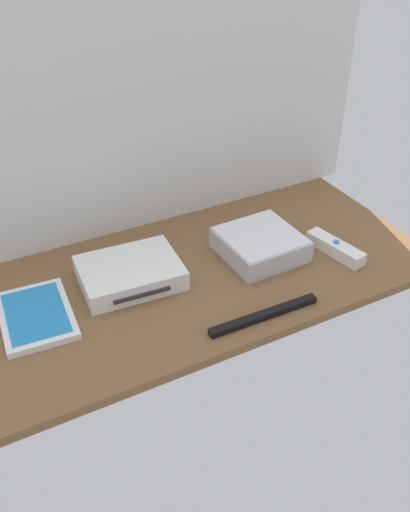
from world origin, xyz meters
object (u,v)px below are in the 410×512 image
game_console (130,273)px  sensor_bar (264,315)px  mini_computer (261,245)px  remote_wand (335,248)px  game_case (36,315)px

game_console → sensor_bar: size_ratio=0.92×
game_console → sensor_bar: (18.84, -23.36, -1.50)cm
game_console → mini_computer: (29.98, -4.44, 0.44)cm
remote_wand → sensor_bar: bearing=-167.9°
remote_wand → sensor_bar: 28.77cm
mini_computer → game_case: 50.98cm
remote_wand → game_case: bearing=160.9°
mini_computer → remote_wand: (15.32, -7.64, -1.13)cm
game_console → remote_wand: 46.88cm
game_case → remote_wand: (66.23, -9.49, 0.75)cm
game_console → game_case: bearing=-168.8°
game_case → remote_wand: remote_wand is taller
game_console → sensor_bar: bearing=-46.9°
sensor_bar → mini_computer: bearing=60.6°
mini_computer → game_console: bearing=171.6°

